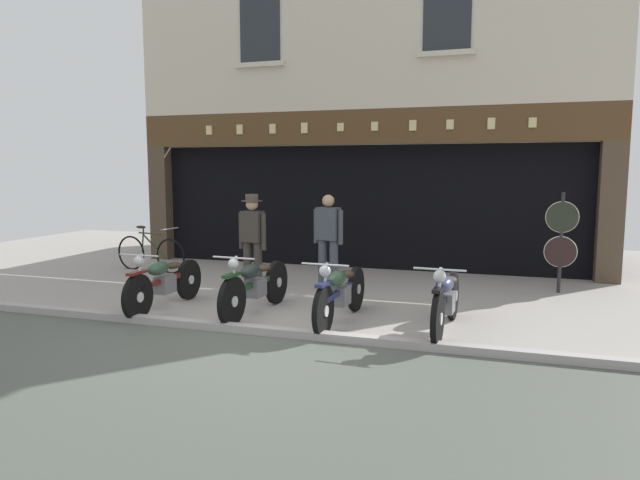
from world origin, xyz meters
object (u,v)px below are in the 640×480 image
(motorcycle_left, at_px, (164,281))
(leaning_bicycle, at_px, (150,253))
(shopkeeper_center, at_px, (328,238))
(tyre_sign_pole, at_px, (561,236))
(advert_board_near, at_px, (254,185))
(motorcycle_center_left, at_px, (255,285))
(motorcycle_center_right, at_px, (446,299))
(advert_board_far, at_px, (213,184))
(salesman_left, at_px, (252,235))
(motorcycle_center, at_px, (341,292))

(motorcycle_left, height_order, leaning_bicycle, leaning_bicycle)
(shopkeeper_center, height_order, leaning_bicycle, shopkeeper_center)
(tyre_sign_pole, bearing_deg, leaning_bicycle, -177.78)
(tyre_sign_pole, xyz_separation_m, leaning_bicycle, (-7.86, -0.30, -0.60))
(advert_board_near, bearing_deg, motorcycle_center_left, -65.63)
(motorcycle_center_left, bearing_deg, leaning_bicycle, -33.51)
(motorcycle_center_right, relative_size, advert_board_near, 2.14)
(motorcycle_center_left, height_order, advert_board_near, advert_board_near)
(motorcycle_center_right, bearing_deg, motorcycle_left, 3.57)
(shopkeeper_center, bearing_deg, tyre_sign_pole, -153.63)
(leaning_bicycle, bearing_deg, advert_board_near, 147.99)
(motorcycle_center_left, relative_size, advert_board_far, 2.09)
(motorcycle_center_left, bearing_deg, advert_board_near, -62.78)
(tyre_sign_pole, bearing_deg, salesman_left, -167.63)
(salesman_left, height_order, advert_board_near, advert_board_near)
(shopkeeper_center, bearing_deg, motorcycle_left, 57.87)
(motorcycle_left, xyz_separation_m, motorcycle_center, (2.72, 0.06, 0.00))
(motorcycle_left, bearing_deg, motorcycle_center_right, -179.19)
(salesman_left, bearing_deg, advert_board_near, -56.70)
(shopkeeper_center, distance_m, tyre_sign_pole, 3.93)
(motorcycle_center, xyz_separation_m, advert_board_near, (-3.29, 4.48, 1.31))
(motorcycle_center_right, relative_size, advert_board_far, 2.01)
(salesman_left, distance_m, advert_board_near, 2.98)
(motorcycle_center, relative_size, tyre_sign_pole, 1.22)
(salesman_left, distance_m, advert_board_far, 3.51)
(motorcycle_center_right, height_order, salesman_left, salesman_left)
(motorcycle_center_left, bearing_deg, motorcycle_left, 8.53)
(motorcycle_left, height_order, salesman_left, salesman_left)
(motorcycle_center, height_order, salesman_left, salesman_left)
(advert_board_far, relative_size, leaning_bicycle, 0.56)
(advert_board_far, height_order, leaning_bicycle, advert_board_far)
(motorcycle_center_left, distance_m, salesman_left, 2.03)
(motorcycle_left, bearing_deg, salesman_left, -106.58)
(shopkeeper_center, height_order, advert_board_near, advert_board_near)
(advert_board_near, bearing_deg, motorcycle_center_right, -43.69)
(tyre_sign_pole, bearing_deg, shopkeeper_center, -165.10)
(salesman_left, distance_m, tyre_sign_pole, 5.29)
(tyre_sign_pole, bearing_deg, advert_board_far, 168.52)
(salesman_left, bearing_deg, motorcycle_center, 148.83)
(motorcycle_left, xyz_separation_m, motorcycle_center_left, (1.42, 0.14, 0.01))
(motorcycle_center, bearing_deg, advert_board_far, -43.71)
(motorcycle_left, xyz_separation_m, salesman_left, (0.58, 1.92, 0.50))
(motorcycle_left, height_order, tyre_sign_pole, tyre_sign_pole)
(motorcycle_center_left, relative_size, shopkeeper_center, 1.25)
(motorcycle_center_right, height_order, tyre_sign_pole, tyre_sign_pole)
(motorcycle_center_right, height_order, shopkeeper_center, shopkeeper_center)
(motorcycle_left, height_order, advert_board_far, advert_board_far)
(motorcycle_center_left, height_order, shopkeeper_center, shopkeeper_center)
(advert_board_near, bearing_deg, salesman_left, -66.39)
(motorcycle_left, distance_m, shopkeeper_center, 2.86)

